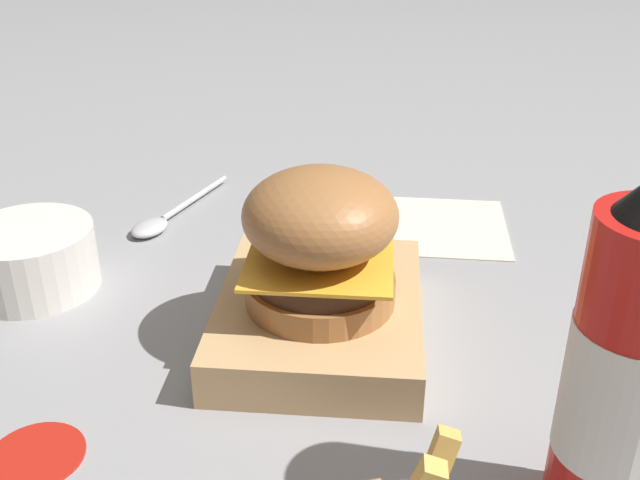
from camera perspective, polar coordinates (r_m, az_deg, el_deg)
ground_plane at (r=0.64m, az=7.24°, el=-6.82°), size 6.00×6.00×0.00m
serving_board at (r=0.62m, az=0.00°, el=-5.69°), size 0.21×0.16×0.04m
burger at (r=0.57m, az=0.02°, el=0.10°), size 0.12×0.12×0.11m
ketchup_bottle at (r=0.44m, az=22.33°, el=-9.56°), size 0.07×0.07×0.23m
side_bowl at (r=0.72m, az=-21.15°, el=-1.21°), size 0.12×0.12×0.06m
spoon at (r=0.82m, az=-12.02°, el=1.51°), size 0.17×0.08×0.01m
ketchup_puddle at (r=0.55m, az=-20.83°, el=-15.02°), size 0.06×0.06×0.00m
parchment_square at (r=0.81m, az=9.08°, el=1.08°), size 0.14×0.14×0.00m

